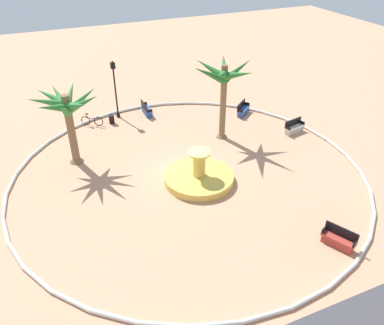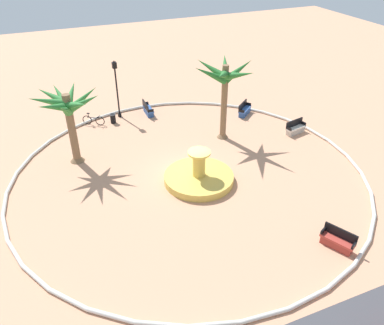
# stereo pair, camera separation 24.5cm
# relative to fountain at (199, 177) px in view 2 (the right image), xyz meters

# --- Properties ---
(ground_plane) EXTENTS (80.00, 80.00, 0.00)m
(ground_plane) POSITION_rel_fountain_xyz_m (0.26, -0.88, -0.30)
(ground_plane) COLOR tan
(plaza_curb) EXTENTS (21.18, 21.18, 0.20)m
(plaza_curb) POSITION_rel_fountain_xyz_m (0.26, -0.88, -0.20)
(plaza_curb) COLOR silver
(plaza_curb) RESTS_ON ground
(fountain) EXTENTS (4.11, 4.11, 2.04)m
(fountain) POSITION_rel_fountain_xyz_m (0.00, 0.00, 0.00)
(fountain) COLOR gold
(fountain) RESTS_ON ground
(palm_tree_near_fountain) EXTENTS (4.40, 4.37, 5.51)m
(palm_tree_near_fountain) POSITION_rel_fountain_xyz_m (-3.68, -4.39, 3.90)
(palm_tree_near_fountain) COLOR brown
(palm_tree_near_fountain) RESTS_ON ground
(palm_tree_by_curb) EXTENTS (4.23, 4.18, 4.82)m
(palm_tree_by_curb) POSITION_rel_fountain_xyz_m (6.32, -5.11, 3.36)
(palm_tree_by_curb) COLOR brown
(palm_tree_by_curb) RESTS_ON ground
(bench_east) EXTENTS (1.67, 0.83, 1.00)m
(bench_east) POSITION_rel_fountain_xyz_m (-8.82, -2.87, 0.05)
(bench_east) COLOR beige
(bench_east) RESTS_ON ground
(bench_west) EXTENTS (0.55, 1.61, 1.00)m
(bench_west) POSITION_rel_fountain_xyz_m (0.02, -10.05, 0.05)
(bench_west) COLOR #335BA8
(bench_west) RESTS_ON ground
(bench_north) EXTENTS (1.15, 1.66, 1.00)m
(bench_north) POSITION_rel_fountain_xyz_m (-3.88, 7.49, 0.05)
(bench_north) COLOR #B73D33
(bench_north) RESTS_ON ground
(bench_southeast) EXTENTS (1.54, 1.42, 1.00)m
(bench_southeast) POSITION_rel_fountain_xyz_m (-6.98, -7.05, 0.05)
(bench_southeast) COLOR #335BA8
(bench_southeast) RESTS_ON ground
(lamppost) EXTENTS (0.32, 0.32, 4.48)m
(lamppost) POSITION_rel_fountain_xyz_m (2.21, -10.48, 2.32)
(lamppost) COLOR black
(lamppost) RESTS_ON ground
(trash_bin) EXTENTS (0.46, 0.46, 0.73)m
(trash_bin) POSITION_rel_fountain_xyz_m (2.93, -9.57, 0.09)
(trash_bin) COLOR black
(trash_bin) RESTS_ON ground
(bicycle_by_lamppost) EXTENTS (1.50, 0.94, 0.94)m
(bicycle_by_lamppost) POSITION_rel_fountain_xyz_m (4.35, -9.81, 0.08)
(bicycle_by_lamppost) COLOR black
(bicycle_by_lamppost) RESTS_ON ground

